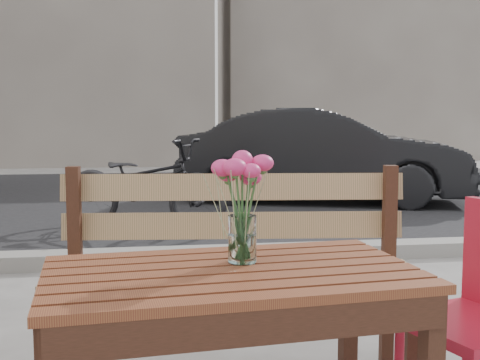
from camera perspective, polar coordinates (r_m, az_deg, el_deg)
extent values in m
cube|color=black|center=(8.79, -5.10, -1.63)|extent=(30.00, 8.00, 0.00)
cube|color=gray|center=(4.86, -2.42, -7.12)|extent=(30.00, 0.25, 0.12)
cube|color=slate|center=(16.16, -17.83, 15.80)|extent=(8.00, 3.00, 8.00)
cube|color=slate|center=(17.68, 10.02, 11.84)|extent=(7.00, 3.00, 6.00)
cube|color=#5D2618|center=(1.86, -0.76, -8.87)|extent=(1.19, 0.77, 0.03)
cube|color=black|center=(2.38, 10.20, -14.37)|extent=(0.06, 0.06, 0.67)
cube|color=olive|center=(2.57, -0.46, -9.04)|extent=(1.59, 0.58, 0.03)
cube|color=olive|center=(2.74, -0.63, -2.51)|extent=(1.55, 0.19, 0.42)
cube|color=black|center=(2.55, -17.04, -15.05)|extent=(0.06, 0.06, 0.51)
cube|color=black|center=(2.60, 16.08, -14.63)|extent=(0.06, 0.06, 0.51)
cube|color=black|center=(2.81, -15.35, -8.38)|extent=(0.06, 0.06, 0.94)
cube|color=black|center=(2.86, 13.94, -8.13)|extent=(0.06, 0.06, 0.94)
cube|color=#AA1529|center=(2.32, 21.04, -12.72)|extent=(0.53, 0.53, 0.04)
cylinder|color=white|center=(1.93, 0.22, -5.61)|extent=(0.09, 0.09, 0.15)
cylinder|color=#396934|center=(1.91, 0.22, -3.38)|extent=(0.05, 0.05, 0.30)
imported|color=black|center=(8.33, 7.89, 2.33)|extent=(4.11, 2.48, 1.28)
imported|color=black|center=(6.25, -9.13, -0.40)|extent=(1.90, 1.36, 0.95)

